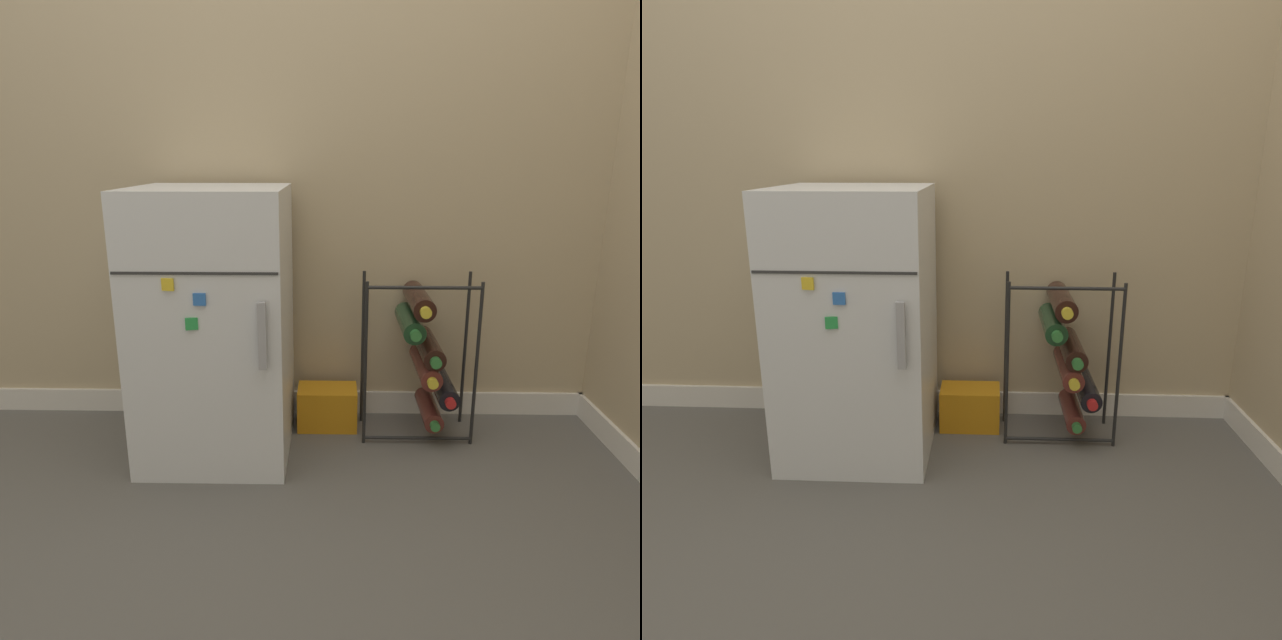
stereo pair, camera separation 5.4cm
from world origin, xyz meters
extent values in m
plane|color=#56544F|center=(0.00, 0.00, 0.00)|extent=(14.00, 14.00, 0.00)
cube|color=tan|center=(0.00, 0.55, 1.25)|extent=(7.08, 0.06, 2.50)
cube|color=silver|center=(0.00, 0.51, 0.04)|extent=(7.08, 0.01, 0.09)
cube|color=silver|center=(-0.34, 0.23, 0.45)|extent=(0.48, 0.50, 0.90)
cube|color=#2D2D2D|center=(-0.34, -0.02, 0.67)|extent=(0.47, 0.00, 0.01)
cube|color=#9E9EA3|center=(-0.15, -0.03, 0.49)|extent=(0.02, 0.02, 0.20)
cube|color=blue|center=(-0.33, -0.02, 0.60)|extent=(0.04, 0.01, 0.04)
cube|color=green|center=(-0.36, -0.02, 0.53)|extent=(0.04, 0.01, 0.04)
cube|color=yellow|center=(-0.42, -0.02, 0.64)|extent=(0.04, 0.01, 0.04)
cylinder|color=black|center=(0.17, 0.26, 0.30)|extent=(0.01, 0.01, 0.59)
cylinder|color=black|center=(0.55, 0.26, 0.30)|extent=(0.01, 0.01, 0.59)
cylinder|color=black|center=(0.17, 0.44, 0.30)|extent=(0.01, 0.01, 0.59)
cylinder|color=black|center=(0.55, 0.44, 0.30)|extent=(0.01, 0.01, 0.59)
cylinder|color=black|center=(0.36, 0.26, 0.02)|extent=(0.38, 0.01, 0.01)
cylinder|color=black|center=(0.36, 0.26, 0.57)|extent=(0.38, 0.01, 0.01)
cylinder|color=#56231E|center=(0.41, 0.35, 0.09)|extent=(0.07, 0.25, 0.07)
cylinder|color=#2D7033|center=(0.41, 0.21, 0.09)|extent=(0.03, 0.02, 0.03)
cylinder|color=black|center=(0.45, 0.35, 0.19)|extent=(0.07, 0.29, 0.07)
cylinder|color=red|center=(0.45, 0.20, 0.19)|extent=(0.04, 0.02, 0.04)
cylinder|color=#56231E|center=(0.39, 0.35, 0.26)|extent=(0.07, 0.31, 0.07)
cylinder|color=gold|center=(0.39, 0.19, 0.26)|extent=(0.04, 0.02, 0.04)
cylinder|color=black|center=(0.39, 0.35, 0.33)|extent=(0.08, 0.29, 0.08)
cylinder|color=#2D7033|center=(0.39, 0.20, 0.33)|extent=(0.04, 0.02, 0.04)
cylinder|color=#19381E|center=(0.32, 0.35, 0.43)|extent=(0.08, 0.28, 0.08)
cylinder|color=#2D7033|center=(0.32, 0.20, 0.43)|extent=(0.04, 0.02, 0.04)
cylinder|color=black|center=(0.35, 0.35, 0.51)|extent=(0.08, 0.30, 0.08)
cylinder|color=gold|center=(0.35, 0.19, 0.51)|extent=(0.04, 0.02, 0.04)
cube|color=orange|center=(0.03, 0.39, 0.08)|extent=(0.22, 0.14, 0.16)
camera|label=1|loc=(0.05, -1.58, 0.99)|focal=32.00mm
camera|label=2|loc=(0.10, -1.58, 0.99)|focal=32.00mm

